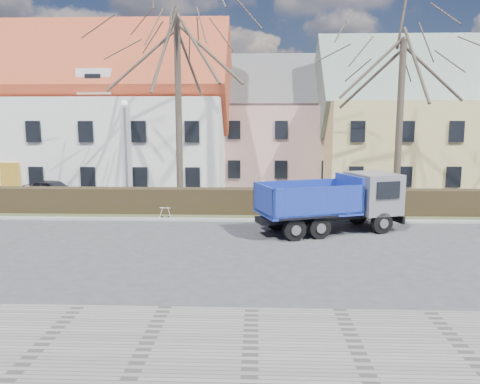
{
  "coord_description": "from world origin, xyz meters",
  "views": [
    {
      "loc": [
        2.35,
        -17.32,
        4.81
      ],
      "look_at": [
        1.56,
        3.41,
        1.6
      ],
      "focal_mm": 35.0,
      "sensor_mm": 36.0,
      "label": 1
    }
  ],
  "objects_px": {
    "dump_truck": "(325,203)",
    "cart_frame": "(161,213)",
    "streetlight": "(126,156)",
    "parked_car_a": "(53,190)"
  },
  "relations": [
    {
      "from": "parked_car_a",
      "to": "dump_truck",
      "type": "bearing_deg",
      "value": -95.0
    },
    {
      "from": "dump_truck",
      "to": "cart_frame",
      "type": "height_order",
      "value": "dump_truck"
    },
    {
      "from": "streetlight",
      "to": "parked_car_a",
      "type": "height_order",
      "value": "streetlight"
    },
    {
      "from": "dump_truck",
      "to": "parked_car_a",
      "type": "xyz_separation_m",
      "value": [
        -15.13,
        7.26,
        -0.64
      ]
    },
    {
      "from": "dump_truck",
      "to": "streetlight",
      "type": "distance_m",
      "value": 10.91
    },
    {
      "from": "cart_frame",
      "to": "parked_car_a",
      "type": "height_order",
      "value": "parked_car_a"
    },
    {
      "from": "parked_car_a",
      "to": "streetlight",
      "type": "bearing_deg",
      "value": -97.22
    },
    {
      "from": "streetlight",
      "to": "parked_car_a",
      "type": "distance_m",
      "value": 6.44
    },
    {
      "from": "dump_truck",
      "to": "cart_frame",
      "type": "relative_size",
      "value": 8.72
    },
    {
      "from": "cart_frame",
      "to": "dump_truck",
      "type": "bearing_deg",
      "value": -16.72
    }
  ]
}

